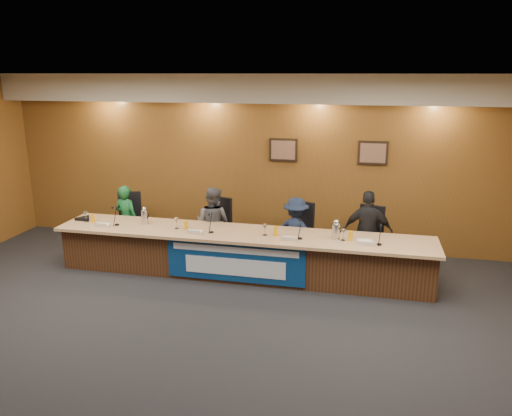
{
  "coord_description": "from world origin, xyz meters",
  "views": [
    {
      "loc": [
        1.91,
        -5.0,
        3.22
      ],
      "look_at": [
        0.18,
        2.68,
        1.07
      ],
      "focal_mm": 35.0,
      "sensor_mm": 36.0,
      "label": 1
    }
  ],
  "objects_px": {
    "dais_body": "(242,255)",
    "carafe_left": "(145,217)",
    "office_chair_c": "(296,238)",
    "speakerphone": "(84,219)",
    "office_chair_d": "(367,243)",
    "panelist_d": "(368,232)",
    "panelist_a": "(127,219)",
    "panelist_c": "(296,232)",
    "panelist_b": "(213,224)",
    "banner": "(235,262)",
    "carafe_right": "(336,232)",
    "office_chair_a": "(130,226)",
    "office_chair_b": "(215,232)"
  },
  "relations": [
    {
      "from": "panelist_c",
      "to": "speakerphone",
      "type": "distance_m",
      "value": 3.66
    },
    {
      "from": "office_chair_d",
      "to": "speakerphone",
      "type": "xyz_separation_m",
      "value": [
        -4.8,
        -0.66,
        0.3
      ]
    },
    {
      "from": "carafe_right",
      "to": "panelist_c",
      "type": "bearing_deg",
      "value": 138.22
    },
    {
      "from": "panelist_b",
      "to": "office_chair_d",
      "type": "relative_size",
      "value": 2.75
    },
    {
      "from": "panelist_b",
      "to": "carafe_left",
      "type": "height_order",
      "value": "panelist_b"
    },
    {
      "from": "panelist_a",
      "to": "office_chair_a",
      "type": "bearing_deg",
      "value": -78.43
    },
    {
      "from": "panelist_d",
      "to": "carafe_right",
      "type": "distance_m",
      "value": 0.81
    },
    {
      "from": "banner",
      "to": "panelist_a",
      "type": "relative_size",
      "value": 1.74
    },
    {
      "from": "panelist_d",
      "to": "carafe_left",
      "type": "distance_m",
      "value": 3.71
    },
    {
      "from": "panelist_c",
      "to": "office_chair_d",
      "type": "relative_size",
      "value": 2.53
    },
    {
      "from": "dais_body",
      "to": "carafe_left",
      "type": "distance_m",
      "value": 1.76
    },
    {
      "from": "panelist_b",
      "to": "office_chair_a",
      "type": "distance_m",
      "value": 1.66
    },
    {
      "from": "panelist_c",
      "to": "office_chair_c",
      "type": "bearing_deg",
      "value": -77.01
    },
    {
      "from": "panelist_b",
      "to": "dais_body",
      "type": "bearing_deg",
      "value": 150.71
    },
    {
      "from": "dais_body",
      "to": "office_chair_c",
      "type": "height_order",
      "value": "dais_body"
    },
    {
      "from": "office_chair_d",
      "to": "panelist_a",
      "type": "bearing_deg",
      "value": -162.61
    },
    {
      "from": "banner",
      "to": "panelist_b",
      "type": "height_order",
      "value": "panelist_b"
    },
    {
      "from": "dais_body",
      "to": "speakerphone",
      "type": "bearing_deg",
      "value": 179.64
    },
    {
      "from": "carafe_right",
      "to": "carafe_left",
      "type": "bearing_deg",
      "value": 178.45
    },
    {
      "from": "dais_body",
      "to": "speakerphone",
      "type": "height_order",
      "value": "speakerphone"
    },
    {
      "from": "office_chair_d",
      "to": "speakerphone",
      "type": "distance_m",
      "value": 4.85
    },
    {
      "from": "office_chair_d",
      "to": "dais_body",
      "type": "bearing_deg",
      "value": -145.15
    },
    {
      "from": "dais_body",
      "to": "panelist_d",
      "type": "bearing_deg",
      "value": 16.16
    },
    {
      "from": "carafe_right",
      "to": "speakerphone",
      "type": "height_order",
      "value": "carafe_right"
    },
    {
      "from": "panelist_a",
      "to": "office_chair_a",
      "type": "height_order",
      "value": "panelist_a"
    },
    {
      "from": "carafe_left",
      "to": "speakerphone",
      "type": "relative_size",
      "value": 0.76
    },
    {
      "from": "panelist_a",
      "to": "panelist_d",
      "type": "bearing_deg",
      "value": -168.43
    },
    {
      "from": "panelist_c",
      "to": "office_chair_b",
      "type": "height_order",
      "value": "panelist_c"
    },
    {
      "from": "office_chair_a",
      "to": "speakerphone",
      "type": "relative_size",
      "value": 1.5
    },
    {
      "from": "dais_body",
      "to": "banner",
      "type": "relative_size",
      "value": 2.73
    },
    {
      "from": "banner",
      "to": "carafe_right",
      "type": "height_order",
      "value": "carafe_right"
    },
    {
      "from": "office_chair_c",
      "to": "carafe_right",
      "type": "xyz_separation_m",
      "value": [
        0.71,
        -0.73,
        0.39
      ]
    },
    {
      "from": "panelist_d",
      "to": "banner",
      "type": "bearing_deg",
      "value": 24.98
    },
    {
      "from": "office_chair_c",
      "to": "panelist_a",
      "type": "bearing_deg",
      "value": -157.51
    },
    {
      "from": "panelist_d",
      "to": "dais_body",
      "type": "bearing_deg",
      "value": 14.62
    },
    {
      "from": "office_chair_a",
      "to": "carafe_left",
      "type": "height_order",
      "value": "carafe_left"
    },
    {
      "from": "panelist_a",
      "to": "panelist_d",
      "type": "relative_size",
      "value": 0.91
    },
    {
      "from": "panelist_b",
      "to": "office_chair_b",
      "type": "relative_size",
      "value": 2.75
    },
    {
      "from": "panelist_c",
      "to": "speakerphone",
      "type": "xyz_separation_m",
      "value": [
        -3.62,
        -0.56,
        0.17
      ]
    },
    {
      "from": "office_chair_d",
      "to": "banner",
      "type": "bearing_deg",
      "value": -135.16
    },
    {
      "from": "dais_body",
      "to": "speakerphone",
      "type": "distance_m",
      "value": 2.85
    },
    {
      "from": "office_chair_d",
      "to": "carafe_left",
      "type": "distance_m",
      "value": 3.75
    },
    {
      "from": "carafe_left",
      "to": "office_chair_c",
      "type": "bearing_deg",
      "value": 14.55
    },
    {
      "from": "office_chair_c",
      "to": "speakerphone",
      "type": "height_order",
      "value": "speakerphone"
    },
    {
      "from": "office_chair_d",
      "to": "carafe_left",
      "type": "xyz_separation_m",
      "value": [
        -3.67,
        -0.65,
        0.39
      ]
    },
    {
      "from": "dais_body",
      "to": "office_chair_b",
      "type": "bearing_deg",
      "value": 134.55
    },
    {
      "from": "panelist_b",
      "to": "office_chair_b",
      "type": "bearing_deg",
      "value": -78.42
    },
    {
      "from": "office_chair_d",
      "to": "office_chair_a",
      "type": "bearing_deg",
      "value": -163.94
    },
    {
      "from": "panelist_d",
      "to": "speakerphone",
      "type": "height_order",
      "value": "panelist_d"
    },
    {
      "from": "panelist_c",
      "to": "speakerphone",
      "type": "relative_size",
      "value": 3.79
    }
  ]
}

